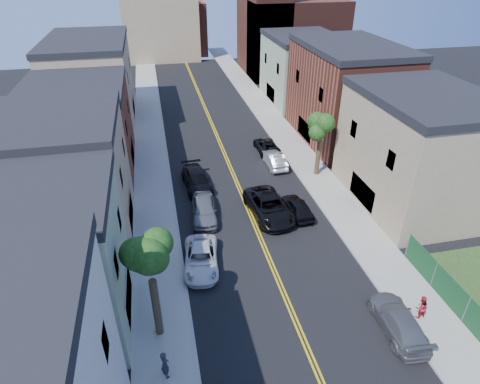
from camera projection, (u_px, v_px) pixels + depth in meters
sidewalk_left at (149, 147)px, 44.78m from camera, size 3.20×100.00×0.15m
sidewalk_right at (285, 135)px, 47.66m from camera, size 3.20×100.00×0.15m
curb_left at (165, 145)px, 45.10m from camera, size 0.30×100.00×0.15m
curb_right at (271, 136)px, 47.34m from camera, size 0.30×100.00×0.15m
bldg_left_palegrn at (35, 270)px, 21.45m from camera, size 9.00×8.00×8.50m
bldg_left_tan_near at (61, 184)px, 28.84m from camera, size 9.00×10.00×9.00m
bldg_left_brick at (81, 132)px, 38.30m from camera, size 9.00×12.00×8.00m
bldg_left_tan_far at (93, 83)px, 49.61m from camera, size 9.00×16.00×9.50m
bldg_right_tan at (418, 154)px, 33.11m from camera, size 9.00×12.00×9.00m
bldg_right_brick at (345, 96)px, 44.55m from camera, size 9.00×14.00×10.00m
bldg_right_palegrn at (302, 71)px, 56.65m from camera, size 9.00×12.00×8.50m
church at (286, 30)px, 68.12m from camera, size 16.20×14.20×22.60m
backdrop_left at (161, 28)px, 77.54m from camera, size 14.00×8.00×12.00m
backdrop_center at (180, 29)px, 82.13m from camera, size 10.00×8.00×10.00m
tree_left_mid at (147, 243)px, 19.69m from camera, size 5.20×5.20×9.29m
tree_right_far at (322, 119)px, 36.37m from camera, size 4.40×4.40×8.03m
white_pickup at (201, 259)px, 27.64m from camera, size 2.95×5.27×1.39m
grey_car_left at (204, 210)px, 32.59m from camera, size 2.37×5.03×1.66m
black_car_left at (197, 180)px, 36.86m from camera, size 2.64×5.61×1.58m
grey_car_right at (398, 321)px, 22.97m from camera, size 2.33×5.05×1.43m
black_car_right at (297, 207)px, 33.15m from camera, size 1.96×4.28×1.42m
silver_car_right at (274, 159)px, 40.62m from camera, size 1.65×4.52×1.48m
dark_car_right_far at (267, 146)px, 43.64m from camera, size 2.20×4.68×1.29m
black_suv_lane at (269, 207)px, 32.92m from camera, size 3.41×6.36×1.70m
pedestrian_left at (165, 364)px, 20.22m from camera, size 0.64×0.75×1.75m
pedestrian_right at (421, 307)px, 23.58m from camera, size 0.81×0.66×1.57m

